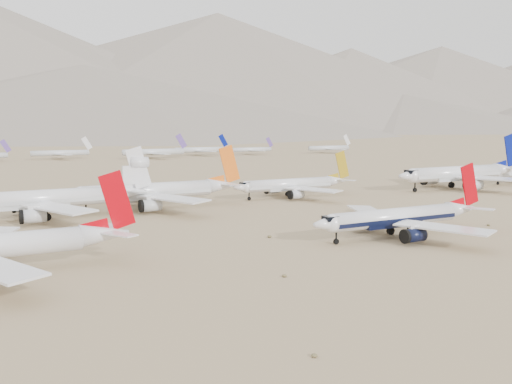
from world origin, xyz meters
TOP-DOWN VIEW (x-y plane):
  - ground at (0.00, 0.00)m, footprint 7000.00×7000.00m
  - main_airliner at (-3.65, 1.85)m, footprint 45.01×43.96m
  - row2_navy_widebody at (80.12, 61.33)m, footprint 58.98×57.68m
  - row2_gold_tail at (10.31, 70.20)m, footprint 43.25×42.29m
  - row2_orange_tail at (-39.09, 67.70)m, footprint 51.59×50.47m
  - row2_white_trijet at (-69.34, 63.94)m, footprint 52.99×51.79m
  - distant_storage_row at (-38.04, 302.93)m, footprint 472.94×62.47m
  - mountain_range at (70.18, 1648.01)m, footprint 7354.00×3024.00m
  - foothills at (526.68, 1100.00)m, footprint 4637.50×1395.00m
  - desert_scrub at (-26.91, -24.06)m, footprint 219.83×121.67m

SIDE VIEW (x-z plane):
  - ground at x=0.00m, z-range 0.00..0.00m
  - desert_scrub at x=-26.91m, z-range -0.03..0.60m
  - row2_gold_tail at x=10.31m, z-range -3.39..12.00m
  - main_airliner at x=-3.65m, z-range -3.58..12.31m
  - distant_storage_row at x=-38.04m, z-range -3.13..11.90m
  - row2_orange_tail at x=-39.09m, z-range -4.04..14.37m
  - row2_white_trijet at x=-69.34m, z-range -3.95..14.83m
  - row2_navy_widebody at x=80.12m, z-range -4.63..16.35m
  - foothills at x=526.68m, z-range -10.35..144.65m
  - mountain_range at x=70.18m, z-range -44.68..425.32m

